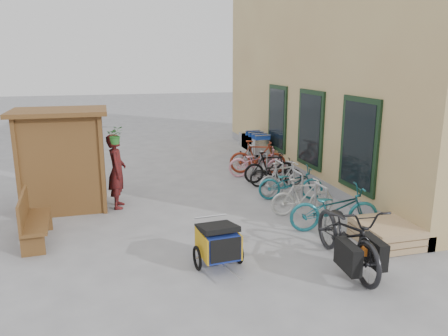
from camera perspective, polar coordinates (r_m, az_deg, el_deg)
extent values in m
plane|color=#969699|center=(9.24, -0.54, -8.39)|extent=(80.00, 80.00, 0.00)
cube|color=tan|center=(15.44, 19.41, 13.10)|extent=(6.00, 13.00, 7.00)
cube|color=#969699|center=(14.40, 8.70, 0.25)|extent=(0.18, 13.00, 0.30)
cube|color=black|center=(10.60, 17.19, 2.91)|extent=(0.06, 1.50, 2.20)
cube|color=black|center=(10.59, 17.05, 2.91)|extent=(0.02, 1.25, 1.95)
cube|color=black|center=(12.75, 11.21, 5.03)|extent=(0.06, 1.50, 2.20)
cube|color=black|center=(12.73, 11.09, 5.02)|extent=(0.02, 1.25, 1.95)
cube|color=black|center=(15.00, 6.97, 6.48)|extent=(0.06, 1.50, 2.20)
cube|color=black|center=(14.99, 6.87, 6.48)|extent=(0.02, 1.25, 1.95)
cube|color=brown|center=(10.57, -25.38, -0.35)|extent=(0.09, 0.09, 2.30)
cube|color=brown|center=(10.39, -15.59, 0.27)|extent=(0.09, 0.09, 2.30)
cube|color=brown|center=(11.82, -24.35, 1.15)|extent=(0.09, 0.09, 2.30)
cube|color=brown|center=(11.66, -15.61, 1.72)|extent=(0.09, 0.09, 2.30)
cube|color=brown|center=(11.19, -24.68, 0.45)|extent=(0.05, 1.30, 2.30)
cube|color=brown|center=(10.47, -20.51, 0.00)|extent=(1.80, 0.05, 2.30)
cube|color=brown|center=(11.68, -20.02, 1.40)|extent=(1.80, 0.05, 2.30)
cube|color=brown|center=(10.88, -20.78, 6.90)|extent=(2.15, 1.65, 0.10)
cube|color=brown|center=(11.15, -21.17, -0.58)|extent=(1.30, 1.15, 0.04)
cube|color=brown|center=(11.03, -21.44, 2.44)|extent=(1.30, 1.15, 0.04)
cylinder|color=#A5A8AD|center=(10.23, -14.91, 5.24)|extent=(0.36, 0.02, 0.02)
imported|color=#276E26|center=(10.26, -14.00, 4.19)|extent=(0.38, 0.33, 0.42)
cylinder|color=#A5A8AD|center=(9.69, 13.16, -5.06)|extent=(0.05, 0.05, 0.84)
cylinder|color=#A5A8AD|center=(10.11, 11.83, -4.19)|extent=(0.05, 0.05, 0.84)
cylinder|color=#A5A8AD|center=(9.77, 12.61, -2.28)|extent=(0.05, 0.50, 0.05)
cylinder|color=#A5A8AD|center=(10.70, 10.14, -3.09)|extent=(0.05, 0.05, 0.84)
cylinder|color=#A5A8AD|center=(11.14, 9.05, -2.37)|extent=(0.05, 0.05, 0.84)
cylinder|color=#A5A8AD|center=(10.81, 9.67, -0.59)|extent=(0.05, 0.50, 0.05)
cylinder|color=#A5A8AD|center=(11.75, 7.65, -1.46)|extent=(0.05, 0.05, 0.84)
cylinder|color=#A5A8AD|center=(12.20, 6.75, -0.86)|extent=(0.05, 0.05, 0.84)
cylinder|color=#A5A8AD|center=(11.87, 7.25, 0.80)|extent=(0.05, 0.50, 0.05)
cylinder|color=#A5A8AD|center=(12.83, 5.58, -0.10)|extent=(0.05, 0.05, 0.84)
cylinder|color=#A5A8AD|center=(13.28, 4.82, 0.40)|extent=(0.05, 0.05, 0.84)
cylinder|color=#A5A8AD|center=(12.96, 5.24, 1.96)|extent=(0.05, 0.50, 0.05)
cylinder|color=#A5A8AD|center=(13.93, 3.84, 1.05)|extent=(0.05, 0.05, 0.84)
cylinder|color=#A5A8AD|center=(14.39, 3.19, 1.48)|extent=(0.05, 0.05, 0.84)
cylinder|color=#A5A8AD|center=(14.07, 3.53, 2.94)|extent=(0.05, 0.50, 0.05)
cube|color=tan|center=(9.26, 20.31, -8.79)|extent=(1.00, 1.20, 0.12)
cube|color=tan|center=(9.21, 20.38, -7.98)|extent=(1.00, 1.20, 0.12)
cube|color=tan|center=(9.16, 20.46, -7.17)|extent=(1.00, 1.20, 0.12)
cube|color=brown|center=(9.35, -23.32, -6.43)|extent=(0.57, 1.60, 0.06)
cube|color=brown|center=(9.29, -24.77, -4.78)|extent=(0.15, 1.57, 0.52)
cube|color=brown|center=(8.85, -23.70, -9.21)|extent=(0.42, 0.09, 0.42)
cube|color=brown|center=(10.01, -22.72, -6.45)|extent=(0.42, 0.09, 0.42)
cube|color=silver|center=(15.49, 4.50, 3.01)|extent=(0.55, 0.84, 0.52)
cube|color=#1B43B0|center=(15.04, 5.08, 4.01)|extent=(0.55, 0.04, 0.18)
cylinder|color=silver|center=(15.00, 5.12, 4.25)|extent=(0.57, 0.04, 0.04)
cylinder|color=black|center=(15.21, 4.13, 0.75)|extent=(0.04, 0.12, 0.12)
cube|color=silver|center=(15.81, 4.08, 3.24)|extent=(0.55, 0.84, 0.52)
cube|color=#1B43B0|center=(15.36, 4.63, 4.22)|extent=(0.55, 0.04, 0.18)
cylinder|color=silver|center=(15.32, 4.67, 4.46)|extent=(0.57, 0.04, 0.04)
cylinder|color=black|center=(15.53, 3.71, 1.03)|extent=(0.04, 0.12, 0.12)
cube|color=silver|center=(16.13, 3.67, 3.46)|extent=(0.55, 0.84, 0.52)
cube|color=#1B43B0|center=(15.68, 4.20, 4.43)|extent=(0.55, 0.04, 0.18)
cylinder|color=silver|center=(15.64, 4.24, 4.66)|extent=(0.57, 0.04, 0.04)
cylinder|color=black|center=(15.85, 3.30, 1.30)|extent=(0.04, 0.12, 0.12)
cube|color=silver|center=(16.46, 3.28, 3.67)|extent=(0.55, 0.84, 0.52)
cube|color=#1B43B0|center=(16.00, 3.79, 4.63)|extent=(0.55, 0.04, 0.18)
cylinder|color=silver|center=(15.96, 3.82, 4.86)|extent=(0.57, 0.04, 0.04)
cylinder|color=black|center=(16.17, 2.91, 1.56)|extent=(0.04, 0.12, 0.12)
cube|color=#1B2C99|center=(7.67, -0.78, -9.74)|extent=(0.62, 0.79, 0.44)
cube|color=#C39016|center=(7.59, -2.96, -10.03)|extent=(0.09, 0.75, 0.44)
cube|color=#C39016|center=(7.77, 1.34, -9.43)|extent=(0.09, 0.75, 0.44)
cube|color=black|center=(7.33, 0.24, -10.69)|extent=(0.53, 0.07, 0.40)
cube|color=black|center=(7.61, -0.90, -7.79)|extent=(0.67, 0.76, 0.21)
torus|color=black|center=(7.66, -3.53, -11.67)|extent=(0.09, 0.44, 0.43)
torus|color=black|center=(7.89, 1.89, -10.87)|extent=(0.09, 0.44, 0.43)
cylinder|color=#B7B7BC|center=(7.23, 0.92, -13.29)|extent=(0.08, 0.64, 0.03)
cylinder|color=#B7B7BC|center=(7.91, -1.77, -6.32)|extent=(0.60, 0.08, 0.03)
imported|color=black|center=(7.89, 15.79, -8.27)|extent=(0.95, 2.32, 1.19)
cube|color=black|center=(7.40, 15.90, -11.06)|extent=(0.22, 0.66, 0.45)
cube|color=black|center=(7.70, 18.93, -10.26)|extent=(0.22, 0.66, 0.45)
cube|color=orange|center=(7.53, 17.47, -10.31)|extent=(0.13, 0.19, 0.12)
imported|color=maroon|center=(10.83, -13.82, -0.41)|extent=(0.49, 0.70, 1.81)
imported|color=#1B626E|center=(9.44, 14.20, -5.15)|extent=(1.97, 1.02, 0.99)
imported|color=silver|center=(10.23, 10.22, -3.74)|extent=(1.53, 0.64, 0.89)
imported|color=#1B626E|center=(11.35, 8.72, -1.96)|extent=(1.76, 0.96, 0.88)
imported|color=#B6B6BB|center=(11.71, 7.68, -1.33)|extent=(1.57, 0.76, 0.91)
imported|color=black|center=(12.46, 6.83, -0.67)|extent=(1.58, 0.78, 0.79)
imported|color=black|center=(12.83, 6.00, 0.11)|extent=(1.57, 0.53, 0.93)
imported|color=pink|center=(13.40, 4.39, 0.72)|extent=(1.87, 1.11, 0.93)
imported|color=maroon|center=(13.82, 4.41, 1.42)|extent=(1.84, 1.08, 1.07)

